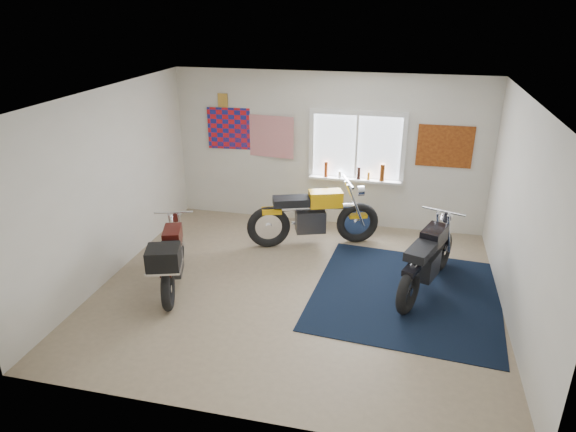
% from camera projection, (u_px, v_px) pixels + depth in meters
% --- Properties ---
extents(ground, '(5.50, 5.50, 0.00)m').
position_uv_depth(ground, '(297.00, 289.00, 7.26)').
color(ground, '#9E896B').
rests_on(ground, ground).
extents(room_shell, '(5.50, 5.50, 5.50)m').
position_uv_depth(room_shell, '(298.00, 180.00, 6.62)').
color(room_shell, white).
rests_on(room_shell, ground).
extents(navy_rug, '(2.70, 2.79, 0.01)m').
position_uv_depth(navy_rug, '(406.00, 294.00, 7.13)').
color(navy_rug, black).
rests_on(navy_rug, ground).
extents(window_assembly, '(1.66, 0.17, 1.26)m').
position_uv_depth(window_assembly, '(356.00, 152.00, 8.84)').
color(window_assembly, white).
rests_on(window_assembly, room_shell).
extents(oil_bottles, '(1.06, 0.09, 0.30)m').
position_uv_depth(oil_bottles, '(360.00, 172.00, 8.89)').
color(oil_bottles, maroon).
rests_on(oil_bottles, window_assembly).
extents(flag_display, '(1.60, 0.10, 1.17)m').
position_uv_depth(flag_display, '(223.00, 100.00, 9.05)').
color(flag_display, red).
rests_on(flag_display, room_shell).
extents(triumph_poster, '(0.90, 0.03, 0.70)m').
position_uv_depth(triumph_poster, '(445.00, 146.00, 8.47)').
color(triumph_poster, '#A54C14').
rests_on(triumph_poster, room_shell).
extents(yellow_triumph, '(2.11, 0.95, 1.11)m').
position_uv_depth(yellow_triumph, '(313.00, 217.00, 8.43)').
color(yellow_triumph, black).
rests_on(yellow_triumph, ground).
extents(black_chrome_bike, '(0.88, 1.94, 1.04)m').
position_uv_depth(black_chrome_bike, '(427.00, 260.00, 7.10)').
color(black_chrome_bike, black).
rests_on(black_chrome_bike, navy_rug).
extents(maroon_tourer, '(0.90, 1.83, 0.94)m').
position_uv_depth(maroon_tourer, '(171.00, 258.00, 7.07)').
color(maroon_tourer, black).
rests_on(maroon_tourer, ground).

